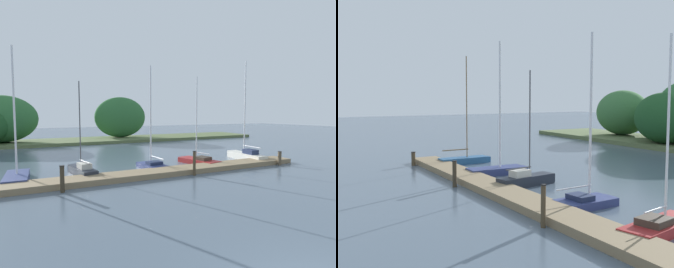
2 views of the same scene
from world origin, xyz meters
TOP-DOWN VIEW (x-y plane):
  - dock_pier at (0.00, 13.00)m, footprint 26.84×1.80m
  - sailboat_0 at (-11.20, 15.33)m, footprint 1.13×3.77m
  - sailboat_1 at (-6.44, 15.46)m, footprint 1.41×3.85m
  - sailboat_2 at (-2.69, 15.23)m, footprint 1.46×3.70m
  - sailboat_3 at (2.32, 15.23)m, footprint 1.59×3.23m
  - sailboat_4 at (6.42, 15.29)m, footprint 2.06×4.06m
  - mooring_piling_0 at (-12.10, 11.80)m, footprint 0.32×0.32m
  - mooring_piling_1 at (-4.23, 11.66)m, footprint 0.26×0.26m
  - mooring_piling_2 at (3.92, 11.87)m, footprint 0.21×0.21m

SIDE VIEW (x-z plane):
  - dock_pier at x=0.00m, z-range 0.00..0.35m
  - sailboat_0 at x=-11.20m, z-range -3.46..4.09m
  - sailboat_4 at x=6.42m, z-range -3.19..3.82m
  - sailboat_2 at x=-2.69m, z-range -2.71..3.45m
  - sailboat_1 at x=-6.44m, z-range -3.65..4.44m
  - sailboat_3 at x=2.32m, z-range -3.37..4.17m
  - mooring_piling_0 at x=-12.10m, z-range 0.01..0.96m
  - mooring_piling_1 at x=-4.23m, z-range 0.01..1.42m
  - mooring_piling_2 at x=3.92m, z-range 0.01..1.63m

